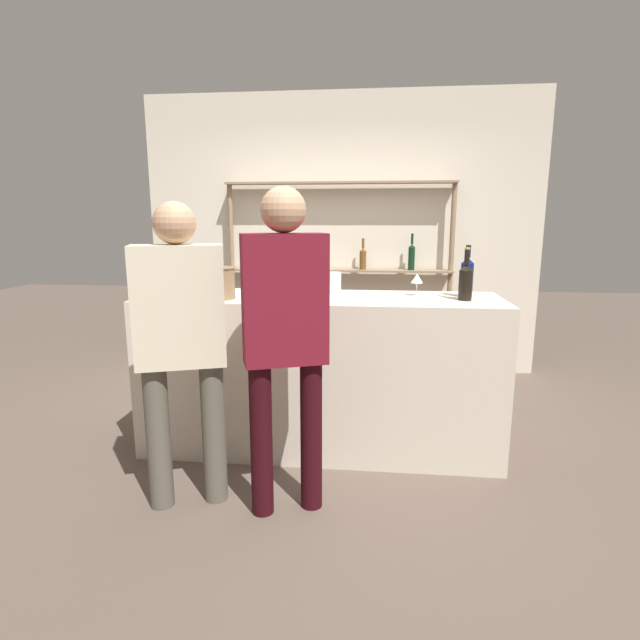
{
  "coord_description": "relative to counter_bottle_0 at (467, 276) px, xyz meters",
  "views": [
    {
      "loc": [
        0.36,
        -3.27,
        1.57
      ],
      "look_at": [
        0.0,
        0.0,
        0.9
      ],
      "focal_mm": 28.0,
      "sensor_mm": 36.0,
      "label": 1
    }
  ],
  "objects": [
    {
      "name": "wine_glass",
      "position": [
        -0.32,
        0.02,
        -0.02
      ],
      "size": [
        0.08,
        0.08,
        0.15
      ],
      "color": "silver",
      "rests_on": "bar_counter"
    },
    {
      "name": "counter_bottle_2",
      "position": [
        -1.28,
        -0.31,
        -0.01
      ],
      "size": [
        0.09,
        0.09,
        0.32
      ],
      "color": "#0F1956",
      "rests_on": "bar_counter"
    },
    {
      "name": "ground_plane",
      "position": [
        -0.96,
        -0.09,
        -1.2
      ],
      "size": [
        16.0,
        16.0,
        0.0
      ],
      "primitive_type": "plane",
      "color": "brown"
    },
    {
      "name": "back_wall",
      "position": [
        -0.96,
        1.86,
        0.2
      ],
      "size": [
        3.99,
        0.12,
        2.8
      ],
      "primitive_type": "cube",
      "color": "beige",
      "rests_on": "ground_plane"
    },
    {
      "name": "customer_center",
      "position": [
        -1.06,
        -0.9,
        -0.17
      ],
      "size": [
        0.46,
        0.32,
        1.73
      ],
      "rotation": [
        0.0,
        0.0,
        1.91
      ],
      "color": "black",
      "rests_on": "ground_plane"
    },
    {
      "name": "cork_jar",
      "position": [
        -0.89,
        0.09,
        -0.07
      ],
      "size": [
        0.1,
        0.1,
        0.15
      ],
      "color": "silver",
      "rests_on": "bar_counter"
    },
    {
      "name": "customer_left",
      "position": [
        -1.62,
        -0.89,
        -0.23
      ],
      "size": [
        0.5,
        0.34,
        1.66
      ],
      "rotation": [
        0.0,
        0.0,
        1.91
      ],
      "color": "#575347",
      "rests_on": "ground_plane"
    },
    {
      "name": "bar_counter",
      "position": [
        -0.96,
        -0.09,
        -0.67
      ],
      "size": [
        2.39,
        0.69,
        1.06
      ],
      "primitive_type": "cube",
      "color": "beige",
      "rests_on": "ground_plane"
    },
    {
      "name": "counter_bottle_0",
      "position": [
        0.0,
        0.0,
        0.0
      ],
      "size": [
        0.08,
        0.08,
        0.34
      ],
      "color": "#0F1956",
      "rests_on": "bar_counter"
    },
    {
      "name": "ice_bucket",
      "position": [
        -1.6,
        -0.24,
        -0.03
      ],
      "size": [
        0.2,
        0.2,
        0.21
      ],
      "color": "#846647",
      "rests_on": "bar_counter"
    },
    {
      "name": "counter_bottle_1",
      "position": [
        -0.03,
        -0.13,
        -0.01
      ],
      "size": [
        0.08,
        0.08,
        0.33
      ],
      "color": "black",
      "rests_on": "bar_counter"
    },
    {
      "name": "back_shelf",
      "position": [
        -0.97,
        1.68,
        0.08
      ],
      "size": [
        2.26,
        0.18,
        1.92
      ],
      "color": "#897056",
      "rests_on": "ground_plane"
    }
  ]
}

